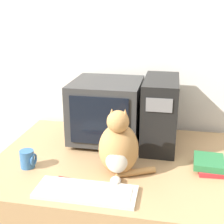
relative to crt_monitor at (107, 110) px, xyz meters
The scene contains 9 objects.
wall_back 0.47m from the crt_monitor, 72.89° to the left, with size 7.00×0.05×2.50m.
desk 0.61m from the crt_monitor, 67.89° to the right, with size 1.31×0.97×0.72m.
crt_monitor is the anchor object (origin of this frame).
computer_tower 0.32m from the crt_monitor, ahead, with size 0.20×0.43×0.41m.
keyboard 0.63m from the crt_monitor, 87.11° to the right, with size 0.46×0.17×0.02m.
cat 0.42m from the crt_monitor, 69.80° to the right, with size 0.29×0.27×0.35m.
book_stack 0.67m from the crt_monitor, 23.72° to the right, with size 0.16×0.19×0.06m.
pen 0.54m from the crt_monitor, 97.55° to the right, with size 0.15×0.03×0.01m.
mug 0.56m from the crt_monitor, 128.10° to the right, with size 0.08×0.07×0.09m.
Camera 1 is at (0.28, -1.04, 1.53)m, focal length 50.00 mm.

